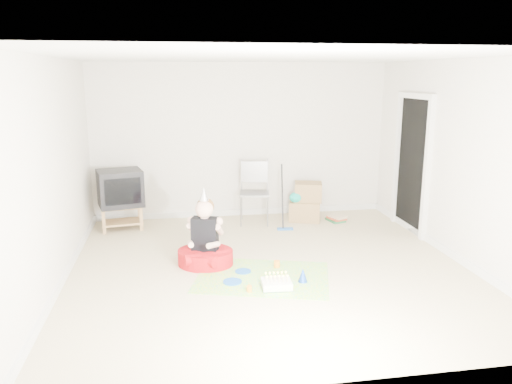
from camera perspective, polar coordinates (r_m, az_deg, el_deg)
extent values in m
plane|color=#CAB991|center=(6.44, 1.48, -8.60)|extent=(5.00, 5.00, 0.00)
cube|color=black|center=(8.06, 17.46, 2.84)|extent=(0.02, 0.90, 2.05)
cube|color=#A67D4B|center=(8.13, -15.13, -1.61)|extent=(0.67, 0.48, 0.03)
cube|color=#A67D4B|center=(8.20, -15.02, -3.33)|extent=(0.67, 0.48, 0.03)
cube|color=#A67D4B|center=(8.02, -17.00, -3.28)|extent=(0.06, 0.06, 0.39)
cube|color=#A67D4B|center=(8.04, -12.99, -2.99)|extent=(0.06, 0.06, 0.39)
cube|color=#A67D4B|center=(8.33, -17.05, -2.66)|extent=(0.06, 0.06, 0.39)
cube|color=#A67D4B|center=(8.35, -13.19, -2.38)|extent=(0.06, 0.06, 0.39)
cube|color=black|center=(8.06, -15.26, 0.44)|extent=(0.77, 0.69, 0.57)
cube|color=gray|center=(8.15, -0.18, -0.15)|extent=(0.54, 0.52, 0.03)
cylinder|color=gray|center=(8.16, -1.70, -0.04)|extent=(0.02, 0.02, 1.04)
cylinder|color=gray|center=(8.15, 1.33, -0.04)|extent=(0.02, 0.02, 1.04)
cube|color=#957448|center=(8.43, 5.58, -2.15)|extent=(0.60, 0.52, 0.33)
cube|color=#957448|center=(8.38, 5.98, 0.02)|extent=(0.52, 0.45, 0.31)
ellipsoid|color=#0D9584|center=(8.26, 4.59, -0.63)|extent=(0.22, 0.15, 0.18)
cube|color=blue|center=(7.94, 3.35, -4.23)|extent=(0.26, 0.12, 0.03)
cylinder|color=black|center=(7.80, 3.40, -0.72)|extent=(0.06, 0.34, 0.98)
cube|color=#246D3C|center=(8.50, 9.15, -3.17)|extent=(0.29, 0.34, 0.03)
cube|color=#B84427|center=(8.49, 9.15, -2.96)|extent=(0.30, 0.34, 0.03)
cube|color=#C3AE8A|center=(8.48, 9.16, -2.75)|extent=(0.30, 0.34, 0.03)
cylinder|color=#B61016|center=(6.53, -5.80, -7.44)|extent=(0.90, 0.90, 0.20)
cube|color=black|center=(6.42, -5.86, -4.81)|extent=(0.37, 0.28, 0.43)
sphere|color=beige|center=(6.33, -5.93, -1.96)|extent=(0.29, 0.29, 0.23)
cone|color=silver|center=(6.28, -5.98, -0.20)|extent=(0.12, 0.12, 0.17)
cube|color=#FC359F|center=(6.14, 0.76, -9.68)|extent=(1.84, 1.54, 0.01)
cube|color=white|center=(5.83, 2.36, -10.48)|extent=(0.35, 0.28, 0.09)
cube|color=green|center=(5.84, 2.36, -10.83)|extent=(0.35, 0.28, 0.01)
cylinder|color=beige|center=(5.73, 1.28, -10.06)|extent=(0.01, 0.01, 0.07)
cylinder|color=beige|center=(5.74, 1.75, -10.03)|extent=(0.01, 0.01, 0.07)
cylinder|color=beige|center=(5.75, 2.22, -10.01)|extent=(0.01, 0.01, 0.07)
cylinder|color=beige|center=(5.75, 2.69, -9.98)|extent=(0.01, 0.01, 0.07)
cylinder|color=beige|center=(5.76, 3.15, -9.96)|extent=(0.01, 0.01, 0.07)
cylinder|color=beige|center=(5.77, 3.62, -9.93)|extent=(0.01, 0.01, 0.07)
cylinder|color=beige|center=(5.83, 1.13, -9.64)|extent=(0.01, 0.01, 0.07)
cylinder|color=beige|center=(5.84, 1.59, -9.62)|extent=(0.01, 0.01, 0.07)
cylinder|color=beige|center=(5.84, 2.05, -9.60)|extent=(0.01, 0.01, 0.07)
cylinder|color=beige|center=(5.85, 2.51, -9.57)|extent=(0.01, 0.01, 0.07)
cylinder|color=beige|center=(5.86, 2.97, -9.55)|extent=(0.01, 0.01, 0.07)
cylinder|color=beige|center=(5.87, 3.43, -9.52)|extent=(0.01, 0.01, 0.07)
cylinder|color=blue|center=(6.28, -1.49, -9.05)|extent=(0.27, 0.27, 0.01)
cylinder|color=blue|center=(5.99, -2.72, -10.20)|extent=(0.26, 0.26, 0.01)
cylinder|color=orange|center=(6.41, 2.40, -8.22)|extent=(0.08, 0.08, 0.09)
cylinder|color=orange|center=(5.73, -0.77, -10.99)|extent=(0.08, 0.08, 0.07)
cone|color=blue|center=(6.00, 5.37, -9.43)|extent=(0.14, 0.14, 0.17)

